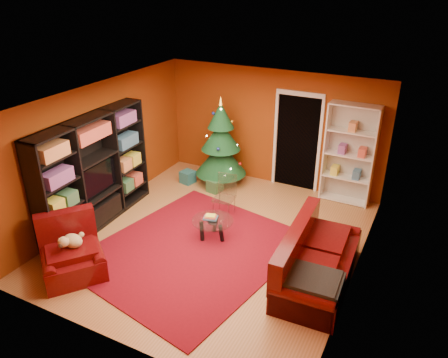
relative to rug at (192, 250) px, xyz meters
The scene contains 17 objects.
floor 0.55m from the rug, 72.11° to the left, with size 5.00×5.50×0.05m, color #A56C3C.
ceiling 2.67m from the rug, 72.11° to the left, with size 5.00×5.50×0.05m, color silver.
wall_back 3.54m from the rug, 87.09° to the left, with size 5.00×0.05×2.60m, color #8A3A0F.
wall_left 2.74m from the rug, 167.59° to the left, with size 0.05×5.50×2.60m, color #8A3A0F.
wall_right 3.03m from the rug, 10.90° to the left, with size 0.05×5.50×2.60m, color #8A3A0F.
doorway 3.50m from the rug, 76.71° to the left, with size 1.06×0.60×2.16m, color black, non-canonical shape.
rug is the anchor object (origin of this frame).
media_unit 2.36m from the rug, behind, with size 0.42×2.77×2.12m, color black, non-canonical shape.
christmas_tree 2.96m from the rug, 106.74° to the left, with size 1.15×1.15×2.05m, color #104121, non-canonical shape.
gift_box_teal 2.76m from the rug, 122.70° to the left, with size 0.29×0.29×0.29m, color #1E616D.
gift_box_green 2.33m from the rug, 108.10° to the left, with size 0.28×0.28×0.28m, color #2C6236.
white_bookshelf 3.79m from the rug, 57.93° to the left, with size 1.00×0.36×2.17m, color white, non-canonical shape.
armchair 2.00m from the rug, 134.29° to the right, with size 1.01×1.01×0.79m, color #47080A, non-canonical shape.
dog 2.00m from the rug, 135.94° to the right, with size 0.40×0.30×0.26m, color beige, non-canonical shape.
sofa 2.24m from the rug, ahead, with size 2.14×0.96×0.92m, color #47080A, non-canonical shape.
coffee_table 0.58m from the rug, 75.76° to the left, with size 0.76×0.76×0.47m, color gray, non-canonical shape.
acrylic_chair 1.41m from the rug, 92.34° to the left, with size 0.40×0.43×0.77m, color #66605B, non-canonical shape.
Camera 1 is at (3.23, -5.94, 4.47)m, focal length 35.00 mm.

